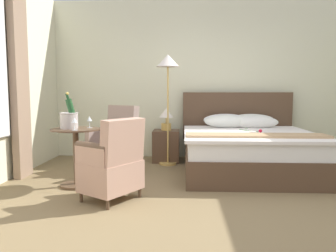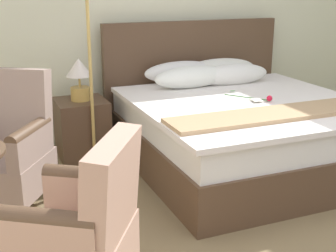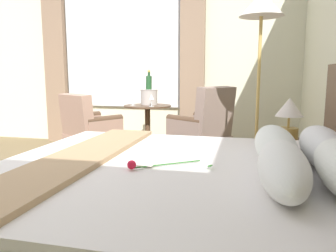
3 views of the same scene
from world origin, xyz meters
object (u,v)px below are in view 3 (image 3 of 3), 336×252
(champagne_bucket, at_px, (149,95))
(armchair_by_window, at_px, (203,134))
(wine_glass_near_bucket, at_px, (133,97))
(floor_lamp_brass, at_px, (261,25))
(wine_glass_near_edge, at_px, (152,98))
(nightstand, at_px, (286,171))
(bed, at_px, (184,210))
(side_table_round, at_px, (148,129))
(armchair_facing_bed, at_px, (90,137))
(bedside_lamp, at_px, (289,115))

(champagne_bucket, bearing_deg, armchair_by_window, 62.32)
(wine_glass_near_bucket, relative_size, armchair_by_window, 0.15)
(wine_glass_near_bucket, bearing_deg, champagne_bucket, 125.16)
(floor_lamp_brass, distance_m, wine_glass_near_edge, 1.68)
(floor_lamp_brass, distance_m, champagne_bucket, 1.87)
(wine_glass_near_bucket, distance_m, wine_glass_near_edge, 0.29)
(armchair_by_window, bearing_deg, nightstand, 49.34)
(bed, bearing_deg, champagne_bucket, -158.89)
(side_table_round, distance_m, wine_glass_near_edge, 0.45)
(bed, distance_m, wine_glass_near_bucket, 2.51)
(bed, xyz_separation_m, wine_glass_near_edge, (-2.12, -0.81, 0.48))
(bed, height_order, nightstand, bed)
(side_table_round, xyz_separation_m, wine_glass_near_bucket, (0.05, -0.18, 0.42))
(bed, distance_m, floor_lamp_brass, 1.72)
(champagne_bucket, bearing_deg, armchair_facing_bed, -38.88)
(bed, xyz_separation_m, nightstand, (-1.23, 0.68, -0.08))
(bed, distance_m, side_table_round, 2.45)
(side_table_round, bearing_deg, armchair_by_window, 66.78)
(side_table_round, height_order, wine_glass_near_bucket, wine_glass_near_bucket)
(side_table_round, bearing_deg, nightstand, 56.82)
(nightstand, distance_m, champagne_bucket, 2.02)
(side_table_round, bearing_deg, bedside_lamp, 56.82)
(bed, bearing_deg, bedside_lamp, 151.09)
(floor_lamp_brass, bearing_deg, armchair_by_window, -143.28)
(bedside_lamp, height_order, floor_lamp_brass, floor_lamp_brass)
(bed, distance_m, champagne_bucket, 2.56)
(armchair_facing_bed, bearing_deg, bed, 40.26)
(nightstand, xyz_separation_m, armchair_by_window, (-0.71, -0.83, 0.17))
(champagne_bucket, relative_size, armchair_facing_bed, 0.50)
(bed, xyz_separation_m, champagne_bucket, (-2.34, -0.90, 0.50))
(bedside_lamp, distance_m, armchair_facing_bed, 2.19)
(bedside_lamp, distance_m, champagne_bucket, 1.94)
(armchair_facing_bed, bearing_deg, bedside_lamp, 77.81)
(armchair_facing_bed, bearing_deg, wine_glass_near_edge, 124.61)
(nightstand, height_order, bedside_lamp, bedside_lamp)
(nightstand, xyz_separation_m, side_table_round, (-1.04, -1.59, 0.15))
(nightstand, bearing_deg, bed, -28.91)
(floor_lamp_brass, relative_size, wine_glass_near_edge, 11.99)
(wine_glass_near_edge, bearing_deg, bed, 20.82)
(nightstand, height_order, armchair_by_window, armchair_by_window)
(nightstand, bearing_deg, champagne_bucket, -124.97)
(bed, bearing_deg, floor_lamp_brass, 160.79)
(nightstand, relative_size, armchair_facing_bed, 0.59)
(wine_glass_near_edge, xyz_separation_m, armchair_by_window, (0.18, 0.66, -0.39))
(wine_glass_near_bucket, bearing_deg, side_table_round, 106.71)
(side_table_round, xyz_separation_m, armchair_by_window, (0.32, 0.76, 0.02))
(armchair_facing_bed, bearing_deg, side_table_round, 137.84)
(armchair_by_window, bearing_deg, floor_lamp_brass, 36.72)
(champagne_bucket, distance_m, wine_glass_near_edge, 0.24)
(bedside_lamp, height_order, wine_glass_near_bucket, bedside_lamp)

